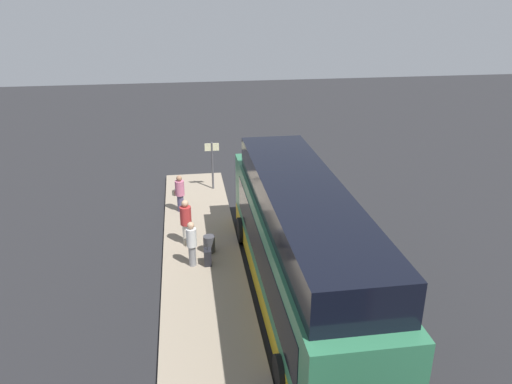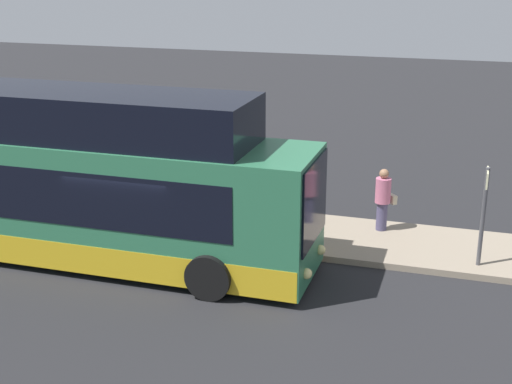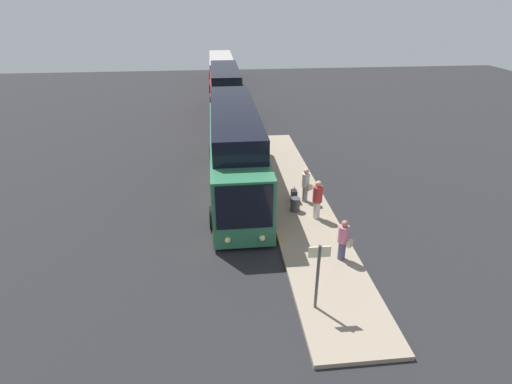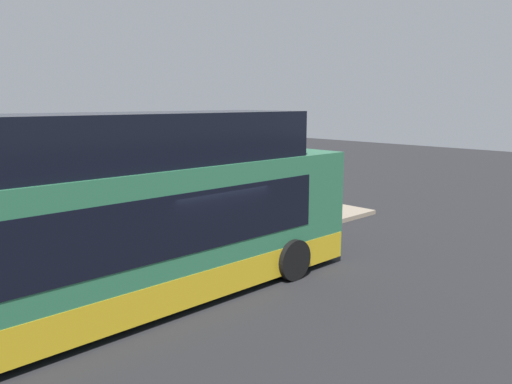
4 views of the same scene
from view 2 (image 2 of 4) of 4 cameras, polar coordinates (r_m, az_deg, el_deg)
The scene contains 9 objects.
ground at distance 17.44m, azimuth -9.21°, elevation -5.94°, with size 80.00×80.00×0.00m, color #232326.
platform at distance 19.97m, azimuth -5.38°, elevation -2.34°, with size 20.00×2.91×0.16m.
bus_lead at distance 17.98m, azimuth -15.57°, elevation 0.66°, with size 12.64×2.79×4.16m.
passenger_boarding at distance 19.06m, azimuth 10.14°, elevation -0.45°, with size 0.66×0.64×1.68m.
passenger_waiting at distance 19.84m, azimuth -4.07°, elevation 0.64°, with size 0.62×0.55×1.72m.
passenger_with_bags at distance 19.44m, azimuth 0.71°, elevation 0.51°, with size 0.56×0.56×1.85m.
suitcase at distance 19.57m, azimuth -4.70°, elevation -1.58°, with size 0.40×0.26×0.84m.
sign_post at distance 17.22m, azimuth 17.79°, elevation -1.04°, with size 0.10×0.69×2.39m.
trash_bin at distance 19.15m, azimuth -2.22°, elevation -1.90°, with size 0.44×0.44×0.65m.
Camera 2 is at (7.31, -14.17, 7.08)m, focal length 50.00 mm.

